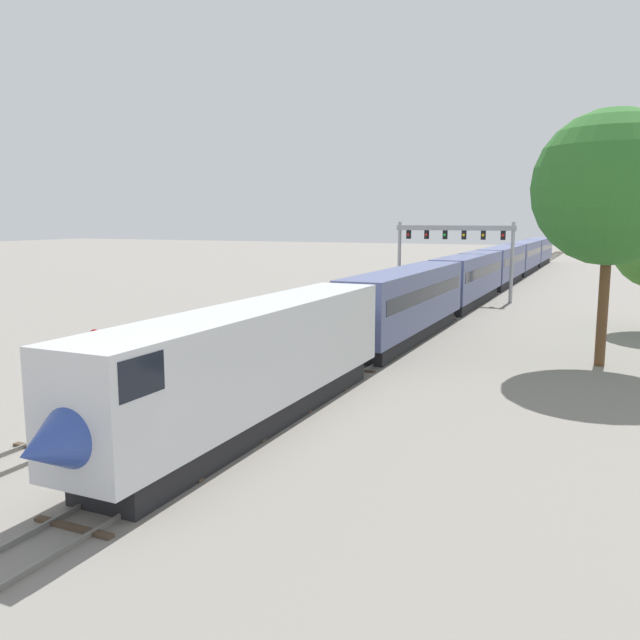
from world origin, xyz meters
name	(u,v)px	position (x,y,z in m)	size (l,w,h in m)	color
ground_plane	(157,447)	(0.00, 0.00, 0.00)	(400.00, 400.00, 0.00)	gray
track_main	(495,288)	(2.00, 60.00, 0.07)	(2.60, 200.00, 0.16)	slate
track_near	(400,306)	(-3.50, 40.00, 0.07)	(2.60, 160.00, 0.16)	slate
passenger_train	(489,270)	(2.00, 55.17, 2.61)	(3.04, 122.96, 4.80)	silver
signal_gantry	(454,242)	(-0.25, 47.59, 5.84)	(12.10, 0.49, 7.90)	#999BA0
stop_sign	(96,350)	(-8.00, 5.55, 1.87)	(0.76, 0.08, 2.88)	gray
trackside_tree_mid	(611,188)	(14.20, 20.92, 9.79)	(8.40, 8.40, 14.02)	brown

